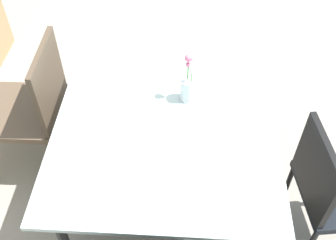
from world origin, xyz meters
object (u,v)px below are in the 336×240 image
dining_table (168,101)px  flower_vase (188,86)px  chair_far_side (31,103)px  chair_near_left (332,188)px

dining_table → flower_vase: flower_vase is taller
dining_table → chair_far_side: chair_far_side is taller
dining_table → chair_far_side: 0.88m
chair_far_side → flower_vase: size_ratio=3.28×
dining_table → chair_near_left: (-0.38, -0.86, -0.20)m
chair_far_side → chair_near_left: size_ratio=1.05×
dining_table → chair_near_left: bearing=-113.7°
chair_near_left → flower_vase: flower_vase is taller
dining_table → chair_near_left: chair_near_left is taller
dining_table → chair_near_left: 0.96m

